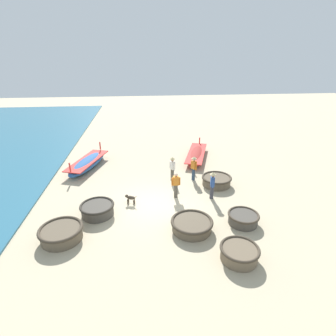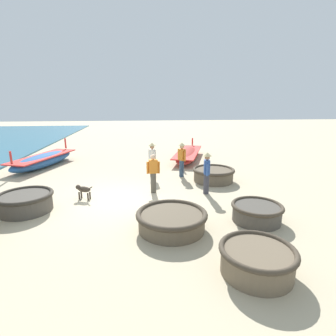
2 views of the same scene
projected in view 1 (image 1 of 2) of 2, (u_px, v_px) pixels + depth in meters
name	position (u px, v px, depth m)	size (l,w,h in m)	color
ground_plane	(153.00, 204.00, 14.87)	(80.00, 80.00, 0.00)	#BCAD8C
coracle_far_right	(61.00, 233.00, 11.92)	(1.98, 1.98, 0.63)	brown
coracle_tilted	(192.00, 225.00, 12.57)	(2.05, 2.05, 0.55)	brown
coracle_weathered	(243.00, 218.00, 13.06)	(1.56, 1.56, 0.55)	#4C473F
coracle_far_left	(217.00, 180.00, 16.83)	(1.92, 1.92, 0.60)	brown
coracle_center	(239.00, 253.00, 10.75)	(1.64, 1.64, 0.61)	brown
coracle_upturned	(97.00, 209.00, 13.73)	(1.79, 1.79, 0.63)	#4C473F
long_boat_red_hull	(88.00, 163.00, 19.34)	(2.71, 4.97, 1.28)	#285693
long_boat_green_hull	(196.00, 155.00, 21.07)	(2.76, 5.35, 1.03)	maroon
fisherman_by_coracle	(194.00, 167.00, 17.26)	(0.37, 0.46, 1.67)	#2D425B
fisherman_crouching	(172.00, 167.00, 17.21)	(0.36, 0.48, 1.67)	#4C473D
fisherman_with_hat	(176.00, 185.00, 15.20)	(0.53, 0.24, 1.57)	#4C473D
fisherman_standing_right	(212.00, 184.00, 15.05)	(0.36, 0.52, 1.67)	#383842
dog	(130.00, 198.00, 14.73)	(0.66, 0.37, 0.55)	#3D3328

